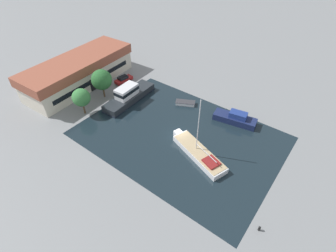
{
  "coord_description": "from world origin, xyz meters",
  "views": [
    {
      "loc": [
        -30.8,
        -20.69,
        33.94
      ],
      "look_at": [
        0.0,
        2.76,
        1.0
      ],
      "focal_mm": 28.0,
      "sensor_mm": 36.0,
      "label": 1
    }
  ],
  "objects": [
    {
      "name": "ground_plane",
      "position": [
        0.0,
        0.0,
        0.0
      ],
      "size": [
        440.0,
        440.0,
        0.0
      ],
      "primitive_type": "plane",
      "color": "gray"
    },
    {
      "name": "water_canal",
      "position": [
        0.0,
        0.0,
        0.0
      ],
      "size": [
        26.39,
        36.77,
        0.01
      ],
      "primitive_type": "cube",
      "color": "black",
      "rests_on": "ground"
    },
    {
      "name": "quay_tree_near_building",
      "position": [
        -6.36,
        20.05,
        3.98
      ],
      "size": [
        3.72,
        3.72,
        5.85
      ],
      "color": "brown",
      "rests_on": "ground"
    },
    {
      "name": "mooring_bollard",
      "position": [
        -9.0,
        -19.65,
        0.45
      ],
      "size": [
        0.34,
        0.34,
        0.84
      ],
      "color": "black",
      "rests_on": "ground"
    },
    {
      "name": "warehouse_building",
      "position": [
        0.93,
        30.22,
        3.35
      ],
      "size": [
        27.92,
        11.08,
        6.61
      ],
      "rotation": [
        0.0,
        0.0,
        0.05
      ],
      "color": "beige",
      "rests_on": "ground"
    },
    {
      "name": "small_dinghy",
      "position": [
        9.18,
        4.93,
        0.37
      ],
      "size": [
        3.5,
        4.58,
        0.73
      ],
      "rotation": [
        0.0,
        0.0,
        3.62
      ],
      "color": "white",
      "rests_on": "water_canal"
    },
    {
      "name": "cabin_boat",
      "position": [
        10.2,
        -6.56,
        0.92
      ],
      "size": [
        4.18,
        8.87,
        2.5
      ],
      "rotation": [
        0.0,
        0.0,
        0.18
      ],
      "color": "#19234C",
      "rests_on": "water_canal"
    },
    {
      "name": "quay_tree_by_water",
      "position": [
        0.4,
        21.4,
        4.46
      ],
      "size": [
        4.57,
        4.57,
        6.76
      ],
      "color": "brown",
      "rests_on": "ground"
    },
    {
      "name": "sailboat_moored",
      "position": [
        -2.21,
        -5.64,
        0.66
      ],
      "size": [
        6.73,
        12.75,
        11.45
      ],
      "rotation": [
        0.0,
        0.0,
        -0.34
      ],
      "color": "white",
      "rests_on": "water_canal"
    },
    {
      "name": "parked_car",
      "position": [
        7.65,
        22.39,
        0.86
      ],
      "size": [
        4.77,
        2.22,
        1.72
      ],
      "rotation": [
        0.0,
        0.0,
        4.6
      ],
      "color": "maroon",
      "rests_on": "ground"
    },
    {
      "name": "motor_cruiser",
      "position": [
        2.7,
        15.86,
        1.38
      ],
      "size": [
        13.9,
        4.47,
        3.84
      ],
      "rotation": [
        0.0,
        0.0,
        1.62
      ],
      "color": "#23282D",
      "rests_on": "water_canal"
    }
  ]
}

